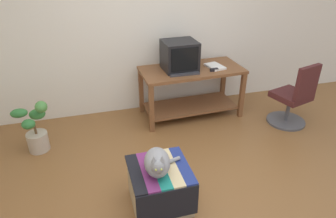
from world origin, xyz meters
The scene contains 11 objects.
ground_plane centered at (0.00, 0.00, 0.00)m, with size 14.00×14.00×0.00m, color brown.
back_wall centered at (0.00, 2.05, 1.30)m, with size 8.00×0.10×2.60m, color silver.
desk centered at (0.50, 1.60, 0.48)m, with size 1.42×0.70×0.70m.
tv_monitor centered at (0.34, 1.63, 0.89)m, with size 0.46×0.42×0.39m.
keyboard centered at (0.34, 1.45, 0.72)m, with size 0.40×0.15×0.02m, color #333338.
book centered at (0.83, 1.56, 0.72)m, with size 0.19×0.28×0.03m, color white.
ottoman_with_blanket centered at (-0.37, 0.00, 0.21)m, with size 0.55×0.57×0.42m.
cat centered at (-0.40, -0.04, 0.54)m, with size 0.39×0.38×0.27m.
potted_plant centered at (-1.55, 1.27, 0.28)m, with size 0.40×0.40×0.63m.
office_chair centered at (1.73, 0.95, 0.39)m, with size 0.52×0.52×0.89m.
stapler centered at (0.76, 1.43, 0.72)m, with size 0.04×0.11×0.04m, color black.
Camera 1 is at (-0.89, -2.12, 2.23)m, focal length 32.96 mm.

